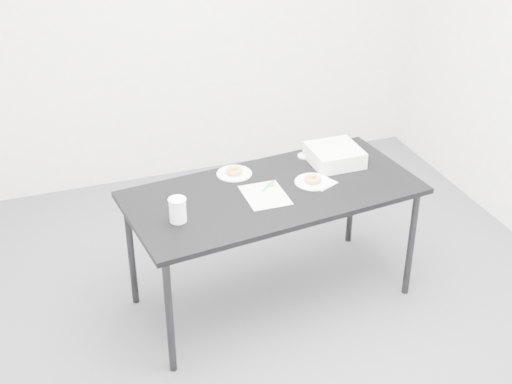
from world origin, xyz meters
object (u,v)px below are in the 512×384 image
object	(u,v)px
table	(273,199)
bakery_box	(335,155)
scorecard	(265,195)
plate_near	(313,182)
donut_far	(234,171)
donut_near	(313,179)
plate_far	(234,174)
coffee_cup	(178,210)
pen	(268,186)

from	to	relation	value
table	bakery_box	world-z (taller)	bakery_box
table	scorecard	world-z (taller)	scorecard
scorecard	plate_near	bearing A→B (deg)	8.53
bakery_box	plate_near	bearing A→B (deg)	-139.56
plate_near	donut_far	distance (m)	0.48
table	plate_near	world-z (taller)	plate_near
plate_near	donut_far	bearing A→B (deg)	147.05
donut_near	donut_far	bearing A→B (deg)	147.05
plate_far	coffee_cup	distance (m)	0.60
coffee_cup	scorecard	bearing A→B (deg)	10.72
table	pen	size ratio (longest dim) A/B	12.89
table	plate_far	size ratio (longest dim) A/B	8.34
pen	table	bearing A→B (deg)	-116.93
scorecard	donut_near	xyz separation A→B (m)	(0.31, 0.04, 0.02)
table	scorecard	distance (m)	0.10
table	coffee_cup	world-z (taller)	coffee_cup
scorecard	coffee_cup	size ratio (longest dim) A/B	2.16
pen	donut_near	xyz separation A→B (m)	(0.26, -0.04, 0.02)
pen	plate_near	distance (m)	0.27
table	bakery_box	xyz separation A→B (m)	(0.48, 0.20, 0.11)
donut_far	plate_near	bearing A→B (deg)	-32.95
table	donut_near	size ratio (longest dim) A/B	17.58
table	plate_near	xyz separation A→B (m)	(0.25, 0.00, 0.06)
donut_near	plate_far	xyz separation A→B (m)	(-0.40, 0.26, -0.02)
bakery_box	plate_far	bearing A→B (deg)	174.18
pen	donut_near	distance (m)	0.27
plate_near	coffee_cup	bearing A→B (deg)	-170.30
coffee_cup	bakery_box	world-z (taller)	coffee_cup
coffee_cup	pen	bearing A→B (deg)	17.81
bakery_box	table	bearing A→B (deg)	-157.39
donut_near	donut_far	size ratio (longest dim) A/B	1.01
table	plate_far	world-z (taller)	plate_far
bakery_box	scorecard	bearing A→B (deg)	-156.25
scorecard	plate_near	xyz separation A→B (m)	(0.31, 0.04, 0.00)
table	pen	bearing A→B (deg)	98.96
coffee_cup	bakery_box	xyz separation A→B (m)	(1.07, 0.34, -0.02)
donut_near	bakery_box	xyz separation A→B (m)	(0.23, 0.19, 0.02)
donut_near	plate_far	size ratio (longest dim) A/B	0.47
table	donut_far	distance (m)	0.31
table	donut_far	world-z (taller)	donut_far
donut_near	bakery_box	world-z (taller)	bakery_box
table	pen	distance (m)	0.08
plate_near	donut_near	world-z (taller)	donut_near
scorecard	pen	bearing A→B (deg)	60.24
scorecard	table	bearing A→B (deg)	32.25
pen	plate_near	size ratio (longest dim) A/B	0.64
plate_near	bakery_box	distance (m)	0.30
donut_far	coffee_cup	distance (m)	0.60
scorecard	donut_near	distance (m)	0.32
plate_far	donut_far	xyz separation A→B (m)	(0.00, 0.00, 0.02)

